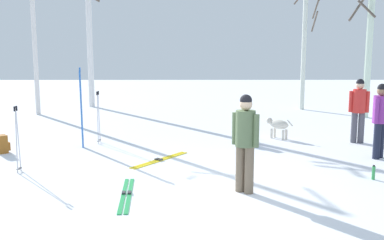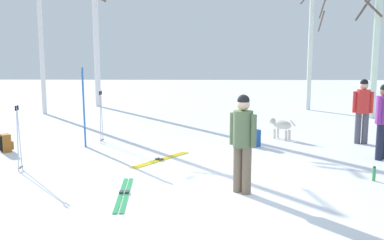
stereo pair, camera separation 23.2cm
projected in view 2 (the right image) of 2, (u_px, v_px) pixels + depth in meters
ground_plane at (191, 188)px, 7.88m from camera, size 60.00×60.00×0.00m
person_0 at (363, 107)px, 11.52m from camera, size 0.51×0.34×1.72m
person_2 at (243, 137)px, 7.48m from camera, size 0.43×0.35×1.72m
person_3 at (383, 117)px, 9.83m from camera, size 0.41×0.38×1.72m
dog at (281, 125)px, 12.23m from camera, size 0.66×0.68×0.57m
ski_pair_planted_0 at (84, 108)px, 11.10m from camera, size 0.02×0.19×2.04m
ski_pair_lying_0 at (161, 160)px, 9.91m from camera, size 1.22×1.59×0.05m
ski_pair_lying_1 at (124, 194)px, 7.53m from camera, size 0.31×1.86×0.05m
ski_poles_0 at (101, 115)px, 11.68m from camera, size 0.07×0.27×1.39m
ski_poles_1 at (18, 136)px, 8.91m from camera, size 0.07×0.20×1.35m
backpack_0 at (254, 138)px, 11.31m from camera, size 0.34×0.32×0.44m
backpack_1 at (6, 143)px, 10.69m from camera, size 0.35×0.34×0.44m
water_bottle_0 at (374, 174)px, 8.30m from camera, size 0.06×0.06×0.28m
birch_tree_1 at (40, 22)px, 16.66m from camera, size 1.41×1.42×6.82m
birch_tree_2 at (95, 20)px, 18.98m from camera, size 1.39×1.57×7.65m
birch_tree_3 at (312, 34)px, 17.94m from camera, size 1.11×1.41×6.02m
birch_tree_4 at (376, 41)px, 15.71m from camera, size 1.77×1.89×5.47m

